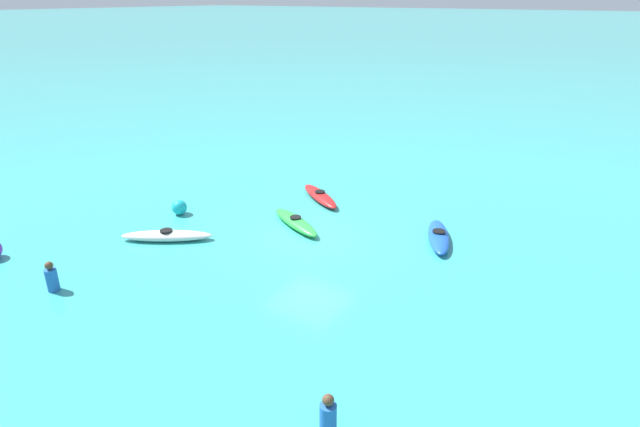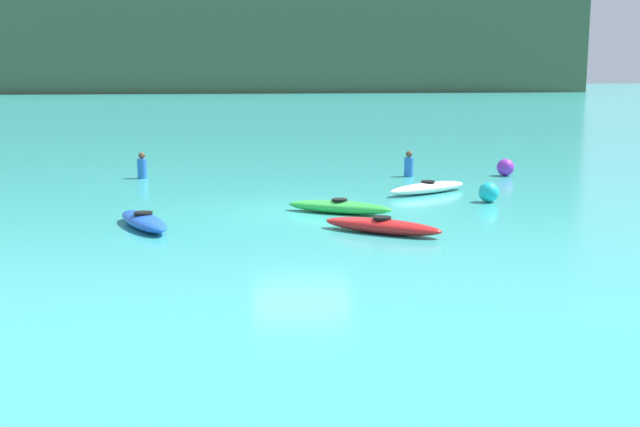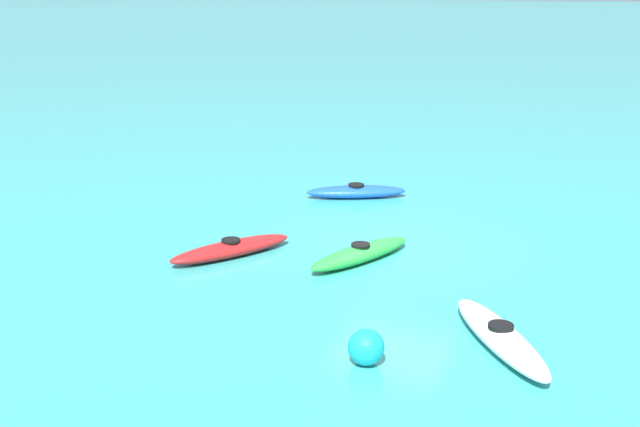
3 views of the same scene
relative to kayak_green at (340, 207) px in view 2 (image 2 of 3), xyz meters
name	(u,v)px [view 2 (image 2 of 3)]	position (x,y,z in m)	size (l,w,h in m)	color
ground_plane	(302,211)	(-0.94, 0.44, -0.16)	(600.00, 600.00, 0.00)	#38ADA8
headland_cliff	(280,19)	(-1.61, 159.27, 15.43)	(116.67, 55.35, 31.18)	#42563D
kayak_green	(340,207)	(0.00, 0.00, 0.00)	(2.76, 1.69, 0.37)	green
kayak_white	(428,188)	(2.83, 3.30, 0.00)	(2.79, 2.23, 0.37)	white
kayak_red	(382,226)	(0.75, -2.59, 0.00)	(2.69, 2.00, 0.37)	red
kayak_blue	(144,221)	(-4.58, -1.73, 0.00)	(1.77, 2.66, 0.37)	blue
buoy_purple	(505,167)	(6.23, 7.19, 0.13)	(0.59, 0.59, 0.59)	purple
buoy_cyan	(489,192)	(4.18, 1.55, 0.11)	(0.55, 0.55, 0.55)	#19B7C6
person_near_shore	(142,167)	(-6.11, 7.12, 0.22)	(0.45, 0.45, 0.88)	blue
person_by_kayaks	(409,165)	(2.89, 7.19, 0.22)	(0.45, 0.45, 0.88)	blue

